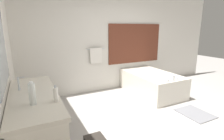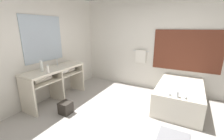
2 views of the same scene
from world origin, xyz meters
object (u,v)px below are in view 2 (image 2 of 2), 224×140
Objects in this scene: water_bottle_1 at (42,66)px; waste_bin at (66,108)px; soap_dispenser at (48,69)px; bathtub at (179,95)px.

water_bottle_1 reaches higher than waste_bin.
water_bottle_1 is 0.24m from soap_dispenser.
soap_dispenser is (0.24, -0.02, -0.04)m from water_bottle_1.
bathtub is at bearing 29.97° from soap_dispenser.
soap_dispenser is at bearing -150.03° from bathtub.
bathtub is 3.09m from soap_dispenser.
bathtub is 6.12× the size of waste_bin.
water_bottle_1 is at bearing -152.48° from bathtub.
soap_dispenser reaches higher than bathtub.
waste_bin is at bearing -144.93° from bathtub.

